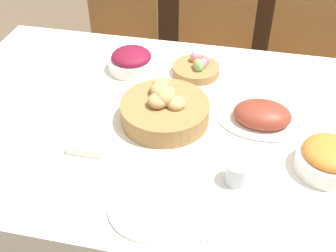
{
  "coord_description": "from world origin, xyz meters",
  "views": [
    {
      "loc": [
        0.21,
        -1.16,
        1.69
      ],
      "look_at": [
        -0.02,
        -0.09,
        0.78
      ],
      "focal_mm": 45.0,
      "sensor_mm": 36.0,
      "label": 1
    }
  ],
  "objects_px": {
    "dinner_plate": "(151,207)",
    "fork": "(102,199)",
    "beet_salad_bowl": "(132,60)",
    "chair_far_center": "(212,58)",
    "ham_platter": "(262,116)",
    "butter_dish": "(87,146)",
    "chair_far_left": "(117,48)",
    "carrot_bowl": "(329,158)",
    "chair_far_right": "(304,68)",
    "drinking_cup": "(238,172)",
    "knife": "(202,216)",
    "spoon": "(213,218)",
    "egg_basket": "(197,68)",
    "bread_basket": "(165,109)"
  },
  "relations": [
    {
      "from": "chair_far_left",
      "to": "drinking_cup",
      "type": "xyz_separation_m",
      "value": [
        0.76,
        -1.14,
        0.29
      ]
    },
    {
      "from": "beet_salad_bowl",
      "to": "dinner_plate",
      "type": "relative_size",
      "value": 0.79
    },
    {
      "from": "butter_dish",
      "to": "fork",
      "type": "bearing_deg",
      "value": -59.16
    },
    {
      "from": "chair_far_left",
      "to": "knife",
      "type": "xyz_separation_m",
      "value": [
        0.68,
        -1.3,
        0.26
      ]
    },
    {
      "from": "ham_platter",
      "to": "knife",
      "type": "distance_m",
      "value": 0.48
    },
    {
      "from": "carrot_bowl",
      "to": "dinner_plate",
      "type": "relative_size",
      "value": 0.81
    },
    {
      "from": "beet_salad_bowl",
      "to": "butter_dish",
      "type": "distance_m",
      "value": 0.51
    },
    {
      "from": "dinner_plate",
      "to": "knife",
      "type": "height_order",
      "value": "dinner_plate"
    },
    {
      "from": "carrot_bowl",
      "to": "ham_platter",
      "type": "bearing_deg",
      "value": 137.16
    },
    {
      "from": "chair_far_center",
      "to": "chair_far_right",
      "type": "height_order",
      "value": "same"
    },
    {
      "from": "egg_basket",
      "to": "butter_dish",
      "type": "distance_m",
      "value": 0.61
    },
    {
      "from": "bread_basket",
      "to": "ham_platter",
      "type": "relative_size",
      "value": 1.01
    },
    {
      "from": "dinner_plate",
      "to": "fork",
      "type": "height_order",
      "value": "dinner_plate"
    },
    {
      "from": "chair_far_right",
      "to": "drinking_cup",
      "type": "height_order",
      "value": "chair_far_right"
    },
    {
      "from": "dinner_plate",
      "to": "drinking_cup",
      "type": "bearing_deg",
      "value": 34.48
    },
    {
      "from": "fork",
      "to": "butter_dish",
      "type": "height_order",
      "value": "butter_dish"
    },
    {
      "from": "dinner_plate",
      "to": "spoon",
      "type": "distance_m",
      "value": 0.18
    },
    {
      "from": "egg_basket",
      "to": "dinner_plate",
      "type": "relative_size",
      "value": 0.79
    },
    {
      "from": "dinner_plate",
      "to": "fork",
      "type": "bearing_deg",
      "value": 180.0
    },
    {
      "from": "ham_platter",
      "to": "chair_far_right",
      "type": "bearing_deg",
      "value": 74.73
    },
    {
      "from": "knife",
      "to": "drinking_cup",
      "type": "height_order",
      "value": "drinking_cup"
    },
    {
      "from": "bread_basket",
      "to": "beet_salad_bowl",
      "type": "bearing_deg",
      "value": 124.63
    },
    {
      "from": "beet_salad_bowl",
      "to": "chair_far_left",
      "type": "bearing_deg",
      "value": 114.71
    },
    {
      "from": "ham_platter",
      "to": "chair_far_left",
      "type": "bearing_deg",
      "value": 134.48
    },
    {
      "from": "bread_basket",
      "to": "drinking_cup",
      "type": "distance_m",
      "value": 0.37
    },
    {
      "from": "beet_salad_bowl",
      "to": "fork",
      "type": "bearing_deg",
      "value": -81.18
    },
    {
      "from": "egg_basket",
      "to": "beet_salad_bowl",
      "type": "xyz_separation_m",
      "value": [
        -0.27,
        -0.03,
        0.02
      ]
    },
    {
      "from": "chair_far_center",
      "to": "chair_far_left",
      "type": "height_order",
      "value": "same"
    },
    {
      "from": "chair_far_center",
      "to": "beet_salad_bowl",
      "type": "xyz_separation_m",
      "value": [
        -0.28,
        -0.59,
        0.3
      ]
    },
    {
      "from": "beet_salad_bowl",
      "to": "spoon",
      "type": "distance_m",
      "value": 0.83
    },
    {
      "from": "dinner_plate",
      "to": "butter_dish",
      "type": "relative_size",
      "value": 2.05
    },
    {
      "from": "dinner_plate",
      "to": "drinking_cup",
      "type": "height_order",
      "value": "drinking_cup"
    },
    {
      "from": "ham_platter",
      "to": "spoon",
      "type": "bearing_deg",
      "value": -103.67
    },
    {
      "from": "chair_far_right",
      "to": "knife",
      "type": "bearing_deg",
      "value": -101.68
    },
    {
      "from": "bread_basket",
      "to": "spoon",
      "type": "height_order",
      "value": "bread_basket"
    },
    {
      "from": "bread_basket",
      "to": "butter_dish",
      "type": "height_order",
      "value": "bread_basket"
    },
    {
      "from": "carrot_bowl",
      "to": "drinking_cup",
      "type": "distance_m",
      "value": 0.29
    },
    {
      "from": "dinner_plate",
      "to": "ham_platter",
      "type": "bearing_deg",
      "value": 57.81
    },
    {
      "from": "dinner_plate",
      "to": "knife",
      "type": "bearing_deg",
      "value": 0.0
    },
    {
      "from": "spoon",
      "to": "chair_far_left",
      "type": "bearing_deg",
      "value": 121.97
    },
    {
      "from": "carrot_bowl",
      "to": "drinking_cup",
      "type": "height_order",
      "value": "carrot_bowl"
    },
    {
      "from": "chair_far_left",
      "to": "carrot_bowl",
      "type": "height_order",
      "value": "chair_far_left"
    },
    {
      "from": "chair_far_left",
      "to": "carrot_bowl",
      "type": "relative_size",
      "value": 4.43
    },
    {
      "from": "chair_far_left",
      "to": "dinner_plate",
      "type": "xyz_separation_m",
      "value": [
        0.53,
        -1.3,
        0.26
      ]
    },
    {
      "from": "ham_platter",
      "to": "knife",
      "type": "relative_size",
      "value": 1.94
    },
    {
      "from": "carrot_bowl",
      "to": "spoon",
      "type": "xyz_separation_m",
      "value": [
        -0.32,
        -0.27,
        -0.05
      ]
    },
    {
      "from": "chair_far_center",
      "to": "spoon",
      "type": "relative_size",
      "value": 5.46
    },
    {
      "from": "beet_salad_bowl",
      "to": "drinking_cup",
      "type": "relative_size",
      "value": 2.51
    },
    {
      "from": "bread_basket",
      "to": "beet_salad_bowl",
      "type": "distance_m",
      "value": 0.37
    },
    {
      "from": "egg_basket",
      "to": "carrot_bowl",
      "type": "height_order",
      "value": "carrot_bowl"
    }
  ]
}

